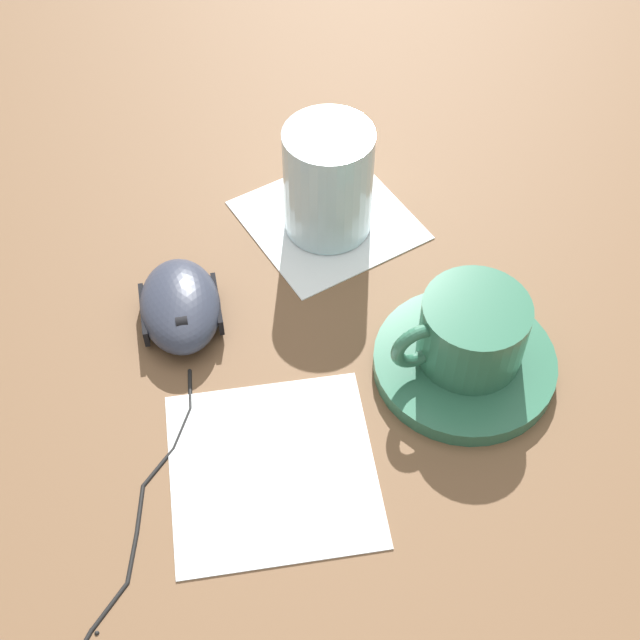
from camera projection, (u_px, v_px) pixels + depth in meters
name	position (u px, v px, depth m)	size (l,w,h in m)	color
ground_plane	(354.00, 338.00, 0.71)	(3.00, 3.00, 0.00)	brown
saucer	(464.00, 363.00, 0.69)	(0.14, 0.14, 0.01)	#2D664C
coffee_cup	(470.00, 331.00, 0.66)	(0.10, 0.08, 0.06)	#2D664C
computer_mouse	(180.00, 306.00, 0.71)	(0.11, 0.11, 0.04)	#2D3342
mouse_cable	(144.00, 509.00, 0.62)	(0.23, 0.09, 0.00)	black
napkin_under_glass	(328.00, 220.00, 0.79)	(0.14, 0.14, 0.00)	white
drinking_glass	(328.00, 181.00, 0.75)	(0.08, 0.08, 0.10)	silver
napkin_spare	(273.00, 469.00, 0.64)	(0.15, 0.15, 0.00)	white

